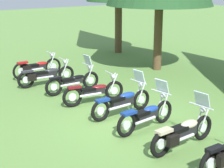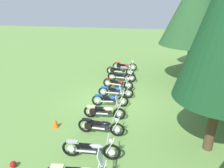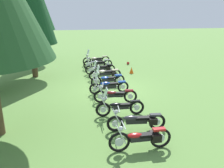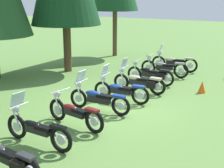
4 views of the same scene
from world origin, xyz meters
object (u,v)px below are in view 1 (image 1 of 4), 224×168
Objects in this scene: motorcycle_3 at (94,91)px; motorcycle_4 at (123,101)px; motorcycle_1 at (45,75)px; motorcycle_0 at (36,67)px; motorcycle_6 at (183,131)px; motorcycle_2 at (74,81)px; motorcycle_5 at (147,114)px.

motorcycle_3 is 0.97× the size of motorcycle_4.
motorcycle_4 is (4.39, 0.57, 0.03)m from motorcycle_1.
motorcycle_6 is (8.41, 0.21, -0.00)m from motorcycle_0.
motorcycle_3 is (2.95, 0.43, -0.00)m from motorcycle_1.
motorcycle_6 is at bearing -90.74° from motorcycle_2.
motorcycle_3 is 1.44m from motorcycle_4.
motorcycle_0 is 5.71m from motorcycle_4.
motorcycle_2 reaches higher than motorcycle_6.
motorcycle_3 is (1.51, -0.05, -0.01)m from motorcycle_2.
motorcycle_5 is 1.44m from motorcycle_6.
motorcycle_1 is 4.42m from motorcycle_4.
motorcycle_1 is 7.11m from motorcycle_6.
motorcycle_4 is at bearing -76.74° from motorcycle_3.
motorcycle_1 is 2.99m from motorcycle_3.
motorcycle_4 reaches higher than motorcycle_0.
motorcycle_5 is at bearing -90.32° from motorcycle_2.
motorcycle_2 is at bearing 85.50° from motorcycle_6.
motorcycle_2 is 4.22m from motorcycle_5.
motorcycle_2 is at bearing 95.74° from motorcycle_3.
motorcycle_0 is 1.32m from motorcycle_1.
motorcycle_1 is 1.09× the size of motorcycle_5.
motorcycle_2 is 0.97× the size of motorcycle_4.
motorcycle_2 is 5.66m from motorcycle_6.
motorcycle_6 is at bearing -96.54° from motorcycle_4.
motorcycle_0 is 2.77m from motorcycle_2.
motorcycle_6 is at bearing -83.21° from motorcycle_1.
motorcycle_0 is at bearing 85.51° from motorcycle_5.
motorcycle_4 is 2.72m from motorcycle_6.
motorcycle_6 is (4.15, -0.01, 0.03)m from motorcycle_3.
motorcycle_5 is (4.22, -0.01, 0.01)m from motorcycle_2.
motorcycle_0 is 1.02× the size of motorcycle_5.
motorcycle_6 is at bearing -89.76° from motorcycle_0.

